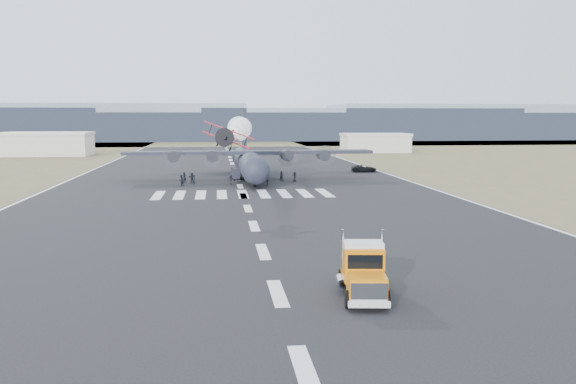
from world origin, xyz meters
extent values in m
plane|color=black|center=(0.00, 0.00, 0.00)|extent=(500.00, 500.00, 0.00)
cube|color=brown|center=(0.00, 230.00, 0.00)|extent=(500.00, 80.00, 0.00)
cube|color=gray|center=(-65.00, 260.00, 8.50)|extent=(150.00, 50.00, 17.00)
cube|color=gray|center=(0.00, 260.00, 6.50)|extent=(150.00, 50.00, 13.00)
cube|color=gray|center=(65.00, 260.00, 7.50)|extent=(150.00, 50.00, 15.00)
cube|color=gray|center=(130.00, 260.00, 8.50)|extent=(150.00, 50.00, 17.00)
cube|color=beige|center=(-52.00, 145.00, 3.00)|extent=(24.00, 14.00, 6.00)
cube|color=beige|center=(-52.00, 145.00, 6.30)|extent=(24.50, 14.50, 0.80)
cube|color=beige|center=(46.00, 150.00, 2.60)|extent=(20.00, 12.00, 5.20)
cube|color=beige|center=(46.00, 150.00, 5.50)|extent=(20.50, 12.50, 0.80)
cube|color=black|center=(5.30, -0.38, 0.53)|extent=(1.89, 6.60, 0.24)
cube|color=orange|center=(4.93, -3.23, 1.29)|extent=(2.48, 2.57, 1.25)
cube|color=silver|center=(4.77, -4.41, 1.20)|extent=(2.11, 0.42, 1.05)
cube|color=silver|center=(4.75, -4.60, 0.53)|extent=(2.41, 0.60, 0.34)
cube|color=orange|center=(5.15, -1.52, 2.11)|extent=(2.60, 2.02, 2.11)
cube|color=black|center=(5.05, -2.32, 2.44)|extent=(2.11, 0.39, 0.86)
cube|color=silver|center=(5.19, -1.23, 3.21)|extent=(2.57, 1.83, 0.48)
cube|color=orange|center=(5.38, 0.19, 1.82)|extent=(2.62, 2.21, 2.49)
cylinder|color=black|center=(3.79, -3.46, 0.53)|extent=(0.52, 1.09, 1.05)
cylinder|color=black|center=(5.97, -3.75, 0.53)|extent=(0.52, 1.09, 1.05)
cylinder|color=black|center=(4.31, 0.53, 0.53)|extent=(0.52, 1.09, 1.05)
cylinder|color=black|center=(6.49, 0.24, 0.53)|extent=(0.52, 1.09, 1.05)
cylinder|color=black|center=(4.43, 1.48, 0.53)|extent=(0.52, 1.09, 1.05)
cylinder|color=black|center=(6.62, 1.19, 0.53)|extent=(0.52, 1.09, 1.05)
cylinder|color=red|center=(-2.31, 35.41, 8.67)|extent=(1.33, 5.04, 0.90)
sphere|color=black|center=(-2.29, 35.61, 9.02)|extent=(0.70, 0.70, 0.70)
cylinder|color=black|center=(-2.52, 33.03, 8.67)|extent=(1.05, 0.68, 1.00)
cylinder|color=black|center=(-2.55, 32.68, 8.67)|extent=(2.19, 0.22, 2.19)
cube|color=red|center=(-2.34, 35.01, 8.32)|extent=(5.73, 1.49, 2.09)
cube|color=red|center=(-2.37, 34.71, 9.51)|extent=(5.92, 1.51, 2.16)
cube|color=red|center=(-2.11, 37.69, 9.17)|extent=(0.18, 0.90, 1.00)
cube|color=red|center=(-2.11, 37.69, 8.67)|extent=(2.05, 0.87, 0.08)
cylinder|color=black|center=(-3.17, 34.69, 7.47)|extent=(0.16, 0.45, 0.44)
cylinder|color=black|center=(-1.59, 34.54, 7.47)|extent=(0.16, 0.45, 0.44)
sphere|color=white|center=(-2.09, 37.89, 8.67)|extent=(0.70, 0.70, 0.70)
sphere|color=white|center=(-1.88, 40.27, 8.70)|extent=(0.96, 0.96, 0.96)
sphere|color=white|center=(-1.67, 42.66, 8.73)|extent=(1.23, 1.23, 1.23)
sphere|color=white|center=(-1.46, 45.04, 8.76)|extent=(1.50, 1.50, 1.50)
sphere|color=white|center=(-1.25, 47.42, 8.79)|extent=(1.76, 1.76, 1.76)
sphere|color=white|center=(-1.03, 49.81, 8.82)|extent=(2.03, 2.03, 2.03)
sphere|color=white|center=(-0.82, 52.19, 8.85)|extent=(2.29, 2.29, 2.29)
sphere|color=white|center=(-0.61, 54.57, 8.88)|extent=(2.56, 2.56, 2.56)
sphere|color=white|center=(-0.40, 56.95, 8.91)|extent=(2.82, 2.82, 2.82)
sphere|color=white|center=(-0.19, 59.34, 8.94)|extent=(3.09, 3.09, 3.09)
sphere|color=white|center=(0.02, 61.72, 8.97)|extent=(3.36, 3.36, 3.36)
sphere|color=white|center=(0.23, 64.10, 9.00)|extent=(3.62, 3.62, 3.62)
sphere|color=white|center=(0.44, 66.48, 9.03)|extent=(3.89, 3.89, 3.89)
cylinder|color=black|center=(2.06, 70.82, 2.82)|extent=(4.83, 30.48, 4.34)
sphere|color=black|center=(2.30, 55.62, 2.82)|extent=(4.34, 4.34, 4.34)
cone|color=black|center=(1.82, 86.03, 2.82)|extent=(4.45, 6.59, 4.34)
cube|color=black|center=(2.08, 69.74, 4.89)|extent=(43.52, 5.25, 0.54)
cylinder|color=black|center=(-10.94, 68.99, 4.34)|extent=(2.02, 4.16, 1.96)
cylinder|color=#3F3F44|center=(-10.91, 66.81, 4.34)|extent=(3.69, 0.11, 3.69)
cylinder|color=black|center=(-4.43, 69.09, 4.34)|extent=(2.02, 4.16, 1.96)
cylinder|color=#3F3F44|center=(-4.39, 66.92, 4.34)|extent=(3.69, 0.11, 3.69)
cylinder|color=black|center=(8.61, 69.30, 4.34)|extent=(2.02, 4.16, 1.96)
cylinder|color=#3F3F44|center=(8.64, 67.12, 4.34)|extent=(3.69, 0.11, 3.69)
cylinder|color=black|center=(15.12, 69.40, 4.34)|extent=(2.02, 4.16, 1.96)
cylinder|color=#3F3F44|center=(15.16, 67.23, 4.34)|extent=(3.69, 0.11, 3.69)
cube|color=black|center=(1.86, 83.85, 8.26)|extent=(0.73, 4.90, 8.69)
cube|color=black|center=(1.85, 84.40, 3.69)|extent=(15.26, 3.50, 0.38)
cube|color=black|center=(-0.34, 71.87, 1.19)|extent=(1.41, 6.54, 1.74)
cylinder|color=black|center=(-0.34, 71.87, 0.60)|extent=(0.56, 1.20, 1.19)
cube|color=black|center=(4.43, 71.95, 1.19)|extent=(1.41, 6.54, 1.74)
cylinder|color=black|center=(4.43, 71.95, 0.60)|extent=(0.56, 1.20, 1.19)
cylinder|color=black|center=(2.25, 58.88, 0.49)|extent=(0.45, 0.98, 0.98)
imported|color=black|center=(25.93, 82.76, 0.71)|extent=(5.30, 2.77, 1.43)
imported|color=black|center=(7.55, 68.08, 0.85)|extent=(0.74, 0.67, 1.69)
imported|color=black|center=(-9.38, 61.35, 0.91)|extent=(1.03, 0.99, 1.82)
imported|color=black|center=(-1.42, 62.89, 0.82)|extent=(1.13, 0.67, 1.64)
imported|color=black|center=(4.44, 60.91, 0.82)|extent=(0.58, 1.00, 1.64)
imported|color=black|center=(9.65, 66.11, 0.84)|extent=(0.60, 0.88, 1.68)
imported|color=black|center=(-7.85, 65.64, 0.90)|extent=(1.58, 1.56, 1.81)
imported|color=black|center=(-7.38, 62.34, 0.84)|extent=(0.75, 0.79, 1.69)
imported|color=black|center=(-9.21, 66.87, 0.87)|extent=(0.99, 0.89, 1.73)
camera|label=1|loc=(-3.74, -37.22, 11.08)|focal=38.00mm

